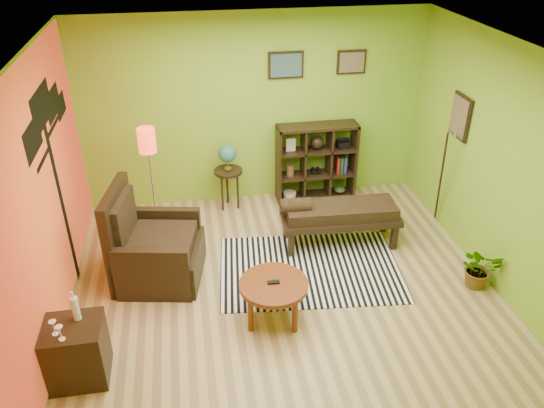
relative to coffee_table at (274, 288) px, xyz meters
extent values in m
plane|color=tan|center=(0.21, 0.55, -0.40)|extent=(5.00, 5.00, 0.00)
cube|color=#81B528|center=(0.21, 2.80, 1.00)|extent=(5.00, 0.04, 2.80)
cube|color=#81B528|center=(0.21, -1.70, 1.00)|extent=(5.00, 0.04, 2.80)
cube|color=#81B528|center=(-2.29, 0.55, 1.00)|extent=(0.04, 4.50, 2.80)
cube|color=#81B528|center=(2.71, 0.55, 1.00)|extent=(0.04, 4.50, 2.80)
cube|color=white|center=(0.21, 0.55, 2.40)|extent=(5.00, 4.50, 0.04)
cube|color=#E2521E|center=(-2.27, 0.55, 1.00)|extent=(0.01, 4.45, 2.75)
cube|color=black|center=(-2.25, 1.10, 0.65)|extent=(0.01, 0.14, 2.10)
cube|color=black|center=(-2.25, 0.60, 1.65)|extent=(0.01, 0.65, 0.32)
cube|color=black|center=(-2.25, 1.15, 1.78)|extent=(0.01, 0.85, 0.40)
cube|color=black|center=(-2.25, 1.65, 1.65)|extent=(0.01, 0.70, 0.32)
cube|color=black|center=(-2.25, 2.00, 1.50)|extent=(0.01, 0.50, 0.26)
cube|color=black|center=(0.66, 2.77, 1.65)|extent=(0.50, 0.03, 0.38)
cube|color=#426967|center=(0.66, 2.74, 1.65)|extent=(0.44, 0.01, 0.32)
cube|color=black|center=(1.61, 2.77, 1.65)|extent=(0.42, 0.03, 0.34)
cube|color=#806B4D|center=(1.61, 2.74, 1.65)|extent=(0.36, 0.01, 0.28)
cube|color=black|center=(2.68, 1.45, 1.25)|extent=(0.03, 0.44, 0.56)
cube|color=#806B4D|center=(2.65, 1.45, 1.25)|extent=(0.01, 0.38, 0.50)
cylinder|color=black|center=(2.56, 1.45, 0.38)|extent=(0.23, 0.34, 1.46)
cone|color=silver|center=(2.56, 1.30, 1.12)|extent=(0.08, 0.09, 0.16)
cube|color=white|center=(0.60, 0.77, -0.39)|extent=(2.38, 1.73, 0.01)
cylinder|color=maroon|center=(0.00, 0.00, 0.04)|extent=(0.75, 0.75, 0.05)
cylinder|color=maroon|center=(0.28, 0.18, -0.19)|extent=(0.06, 0.06, 0.41)
cylinder|color=maroon|center=(-0.18, 0.28, -0.19)|extent=(0.06, 0.06, 0.41)
cylinder|color=maroon|center=(0.18, -0.28, -0.19)|extent=(0.06, 0.06, 0.41)
cylinder|color=maroon|center=(-0.28, -0.18, -0.19)|extent=(0.06, 0.06, 0.41)
cube|color=black|center=(0.00, 0.00, 0.07)|extent=(0.13, 0.05, 0.02)
cube|color=black|center=(-1.23, 0.95, -0.18)|extent=(1.12, 1.10, 0.44)
cube|color=black|center=(-1.68, 1.04, 0.20)|extent=(0.28, 0.94, 1.20)
cube|color=black|center=(-1.31, 0.51, -0.05)|extent=(0.88, 0.27, 0.70)
cube|color=black|center=(-1.14, 1.39, -0.05)|extent=(0.88, 0.27, 0.70)
cube|color=tan|center=(-1.20, 0.94, 0.12)|extent=(0.89, 0.87, 0.15)
cube|color=tan|center=(-1.59, 1.02, 0.42)|extent=(0.23, 0.71, 0.55)
cube|color=black|center=(-1.99, -0.53, -0.08)|extent=(0.54, 0.49, 0.64)
cylinder|color=white|center=(-1.94, -0.43, 0.36)|extent=(0.07, 0.07, 0.25)
cylinder|color=white|center=(-1.94, -0.43, 0.52)|extent=(0.02, 0.02, 0.07)
cylinder|color=white|center=(-2.11, -0.61, 0.24)|extent=(0.06, 0.06, 0.01)
cylinder|color=white|center=(-2.11, -0.61, 0.29)|extent=(0.01, 0.01, 0.09)
cone|color=white|center=(-2.11, -0.61, 0.36)|extent=(0.07, 0.07, 0.06)
cylinder|color=white|center=(-2.04, -0.69, 0.24)|extent=(0.06, 0.06, 0.01)
cylinder|color=white|center=(-2.04, -0.69, 0.29)|extent=(0.01, 0.01, 0.09)
cone|color=white|center=(-2.04, -0.69, 0.36)|extent=(0.07, 0.07, 0.06)
cylinder|color=silver|center=(-1.30, 1.92, -0.38)|extent=(0.24, 0.24, 0.03)
cylinder|color=silver|center=(-1.30, 1.92, 0.33)|extent=(0.02, 0.02, 1.46)
cylinder|color=red|center=(-1.30, 1.92, 1.01)|extent=(0.23, 0.23, 0.32)
cylinder|color=black|center=(-0.24, 2.50, 0.21)|extent=(0.42, 0.42, 0.04)
cylinder|color=black|center=(-0.11, 2.44, -0.11)|extent=(0.03, 0.03, 0.58)
cylinder|color=black|center=(-0.25, 2.63, -0.11)|extent=(0.03, 0.03, 0.58)
cylinder|color=black|center=(-0.35, 2.42, -0.11)|extent=(0.03, 0.03, 0.58)
cylinder|color=gold|center=(-0.24, 2.50, 0.25)|extent=(0.10, 0.10, 0.02)
cylinder|color=gold|center=(-0.24, 2.50, 0.31)|extent=(0.02, 0.02, 0.10)
sphere|color=#19669A|center=(-0.24, 2.50, 0.49)|extent=(0.26, 0.26, 0.26)
cube|color=black|center=(0.53, 2.58, 0.20)|extent=(0.04, 0.35, 1.20)
cube|color=black|center=(1.69, 2.58, 0.20)|extent=(0.04, 0.35, 1.20)
cube|color=black|center=(1.11, 2.58, -0.38)|extent=(1.20, 0.35, 0.04)
cube|color=black|center=(1.11, 2.58, 0.78)|extent=(1.20, 0.35, 0.04)
cube|color=black|center=(0.91, 2.58, 0.20)|extent=(0.03, 0.33, 1.12)
cube|color=black|center=(1.31, 2.58, 0.20)|extent=(0.03, 0.33, 1.12)
cube|color=black|center=(1.11, 2.58, 0.00)|extent=(1.12, 0.33, 0.03)
cube|color=black|center=(1.11, 2.58, 0.40)|extent=(1.12, 0.33, 0.03)
cylinder|color=#C4B597|center=(0.71, 2.58, -0.31)|extent=(0.20, 0.20, 0.07)
sphere|color=black|center=(1.11, 2.58, 0.53)|extent=(0.20, 0.20, 0.20)
cube|color=black|center=(1.51, 2.58, 0.47)|extent=(0.18, 0.15, 0.10)
cylinder|color=black|center=(1.07, 2.58, 0.07)|extent=(0.06, 0.12, 0.06)
cylinder|color=black|center=(1.15, 2.58, 0.07)|extent=(0.06, 0.12, 0.06)
ellipsoid|color=#384C26|center=(1.51, 2.58, -0.30)|extent=(0.18, 0.18, 0.09)
cylinder|color=brown|center=(0.71, 2.58, 0.10)|extent=(0.12, 0.12, 0.18)
cube|color=#C4B597|center=(0.71, 2.58, 0.52)|extent=(0.14, 0.03, 0.20)
cube|color=maroon|center=(1.44, 2.58, 0.14)|extent=(0.04, 0.18, 0.26)
cube|color=#1E4C1E|center=(1.49, 2.58, 0.14)|extent=(0.04, 0.18, 0.26)
cube|color=navy|center=(1.55, 2.58, 0.14)|extent=(0.04, 0.18, 0.26)
cube|color=black|center=(1.12, 1.29, -0.01)|extent=(1.58, 0.63, 0.09)
cube|color=tan|center=(1.12, 1.29, 0.11)|extent=(1.47, 0.56, 0.16)
cylinder|color=tan|center=(0.51, 1.32, 0.22)|extent=(0.40, 0.22, 0.20)
cube|color=black|center=(1.82, 1.48, -0.23)|extent=(0.08, 0.08, 0.35)
cube|color=black|center=(0.44, 1.54, -0.23)|extent=(0.08, 0.08, 0.35)
cube|color=black|center=(1.80, 1.03, -0.23)|extent=(0.08, 0.08, 0.35)
cube|color=black|center=(0.42, 1.10, -0.23)|extent=(0.08, 0.08, 0.35)
imported|color=#26661E|center=(2.51, 0.12, -0.20)|extent=(0.53, 0.57, 0.40)
camera|label=1|loc=(-0.79, -4.46, 3.65)|focal=35.00mm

